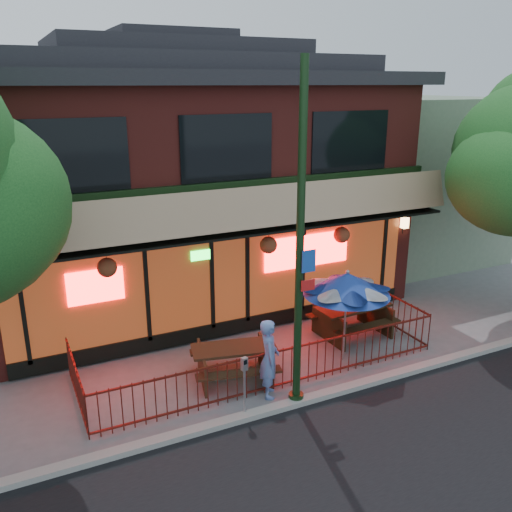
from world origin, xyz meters
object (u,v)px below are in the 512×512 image
Objects in this scene: street_light at (300,262)px; picnic_table_left at (234,358)px; picnic_table_right at (353,316)px; patio_umbrella at (347,284)px; pedestrian at (269,358)px; parking_meter_near at (244,377)px.

street_light is 3.21× the size of picnic_table_left.
patio_umbrella is at bearing -133.59° from picnic_table_right.
street_light is 3.10m from picnic_table_left.
pedestrian is (0.41, -0.95, 0.36)m from picnic_table_left.
pedestrian reaches higher than picnic_table_right.
picnic_table_right is at bearing -41.20° from pedestrian.
picnic_table_left is 3.84m from picnic_table_right.
street_light is at bearing -150.58° from patio_umbrella.
street_light is 3.93× the size of pedestrian.
parking_meter_near reaches higher than picnic_table_right.
street_light reaches higher than pedestrian.
picnic_table_right is 3.77m from pedestrian.
patio_umbrella is 1.32× the size of pedestrian.
picnic_table_left is 1.09m from pedestrian.
picnic_table_left is 1.55m from parking_meter_near.
street_light is 5.23× the size of parking_meter_near.
pedestrian is at bearing -153.66° from picnic_table_right.
pedestrian is at bearing 128.00° from street_light.
parking_meter_near reaches higher than picnic_table_left.
pedestrian is (-3.36, -1.66, 0.32)m from picnic_table_right.
street_light is 3.38× the size of picnic_table_right.
pedestrian is (-0.39, 0.50, -2.26)m from street_light.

